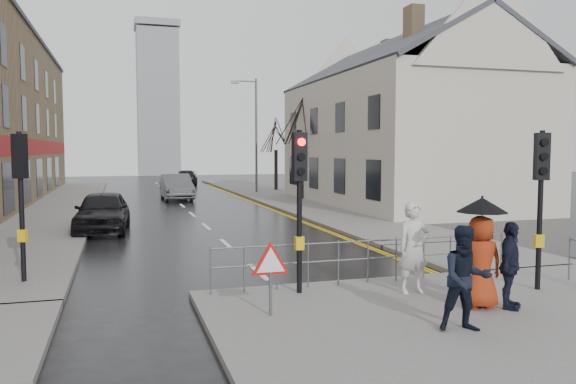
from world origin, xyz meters
TOP-DOWN VIEW (x-y plane):
  - ground at (0.00, 0.00)m, footprint 120.00×120.00m
  - near_pavement at (3.00, -3.50)m, footprint 10.00×9.00m
  - left_pavement at (-6.50, 23.00)m, footprint 4.00×44.00m
  - right_pavement at (6.50, 25.00)m, footprint 4.00×40.00m
  - pavement_bridge_right at (6.50, 3.00)m, footprint 4.00×4.20m
  - building_right_cream at (12.00, 18.00)m, footprint 9.00×16.40m
  - church_tower at (1.50, 62.00)m, footprint 5.00×5.00m
  - traffic_signal_near_left at (0.20, 0.20)m, footprint 0.28×0.27m
  - traffic_signal_near_right at (5.20, -1.00)m, footprint 0.34×0.33m
  - traffic_signal_far_left at (-5.50, 3.00)m, footprint 0.34×0.33m
  - guard_railing_front at (1.95, 0.60)m, footprint 7.14×0.04m
  - warning_sign at (-0.80, -1.21)m, footprint 0.80×0.07m
  - street_lamp at (5.82, 28.00)m, footprint 1.83×0.25m
  - tree_near at (7.50, 22.00)m, footprint 2.40×2.40m
  - tree_far at (8.00, 30.00)m, footprint 2.40×2.40m
  - pedestrian_a at (2.47, -0.51)m, footprint 0.70×0.47m
  - pedestrian_b at (2.05, -2.97)m, footprint 0.99×0.86m
  - pedestrian_with_umbrella at (3.12, -1.88)m, footprint 0.96×0.96m
  - pedestrian_d at (3.62, -2.07)m, footprint 0.98×0.96m
  - car_parked at (-4.00, 11.58)m, footprint 2.19×4.76m
  - car_mid at (0.07, 25.00)m, footprint 1.80×4.92m
  - car_far at (2.42, 40.10)m, footprint 2.18×4.69m

SIDE VIEW (x-z plane):
  - ground at x=0.00m, z-range 0.00..0.00m
  - near_pavement at x=3.00m, z-range 0.00..0.14m
  - left_pavement at x=-6.50m, z-range 0.00..0.14m
  - right_pavement at x=6.50m, z-range 0.00..0.14m
  - pavement_bridge_right at x=6.50m, z-range 0.00..0.14m
  - car_far at x=2.42m, z-range 0.00..1.33m
  - car_parked at x=-4.00m, z-range 0.00..1.58m
  - car_mid at x=0.07m, z-range 0.00..1.61m
  - guard_railing_front at x=1.95m, z-range 0.36..1.36m
  - pedestrian_d at x=3.62m, z-range 0.14..1.79m
  - pedestrian_b at x=2.05m, z-range 0.14..1.89m
  - warning_sign at x=-0.80m, z-range 0.37..1.72m
  - pedestrian_a at x=2.47m, z-range 0.14..2.05m
  - pedestrian_with_umbrella at x=3.12m, z-range 0.22..2.32m
  - traffic_signal_near_left at x=0.20m, z-range 0.76..4.16m
  - traffic_signal_near_right at x=5.20m, z-range 0.76..4.16m
  - traffic_signal_far_left at x=-5.50m, z-range 0.76..4.16m
  - tree_far at x=8.00m, z-range 1.60..7.24m
  - street_lamp at x=5.82m, z-range 0.71..8.71m
  - building_right_cream at x=12.00m, z-range -0.27..9.83m
  - tree_near at x=7.50m, z-range 1.85..8.43m
  - church_tower at x=1.50m, z-range 0.00..18.00m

